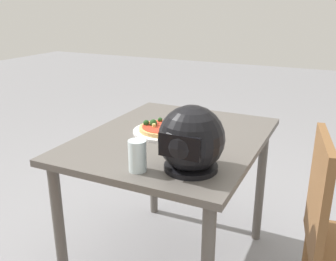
{
  "coord_description": "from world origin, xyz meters",
  "views": [
    {
      "loc": [
        -0.71,
        1.53,
        1.37
      ],
      "look_at": [
        0.03,
        -0.01,
        0.77
      ],
      "focal_mm": 39.8,
      "sensor_mm": 36.0,
      "label": 1
    }
  ],
  "objects_px": {
    "drinking_glass": "(137,156)",
    "dining_table": "(173,155)",
    "motorcycle_helmet": "(191,140)",
    "pizza": "(162,128)"
  },
  "relations": [
    {
      "from": "drinking_glass",
      "to": "dining_table",
      "type": "bearing_deg",
      "value": -84.36
    },
    {
      "from": "drinking_glass",
      "to": "motorcycle_helmet",
      "type": "bearing_deg",
      "value": -151.36
    },
    {
      "from": "pizza",
      "to": "motorcycle_helmet",
      "type": "distance_m",
      "value": 0.46
    },
    {
      "from": "pizza",
      "to": "dining_table",
      "type": "bearing_deg",
      "value": 158.71
    },
    {
      "from": "motorcycle_helmet",
      "to": "pizza",
      "type": "bearing_deg",
      "value": -49.26
    },
    {
      "from": "motorcycle_helmet",
      "to": "drinking_glass",
      "type": "height_order",
      "value": "motorcycle_helmet"
    },
    {
      "from": "dining_table",
      "to": "drinking_glass",
      "type": "distance_m",
      "value": 0.44
    },
    {
      "from": "dining_table",
      "to": "motorcycle_helmet",
      "type": "xyz_separation_m",
      "value": [
        -0.22,
        0.31,
        0.22
      ]
    },
    {
      "from": "dining_table",
      "to": "motorcycle_helmet",
      "type": "height_order",
      "value": "motorcycle_helmet"
    },
    {
      "from": "dining_table",
      "to": "pizza",
      "type": "bearing_deg",
      "value": -21.29
    }
  ]
}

